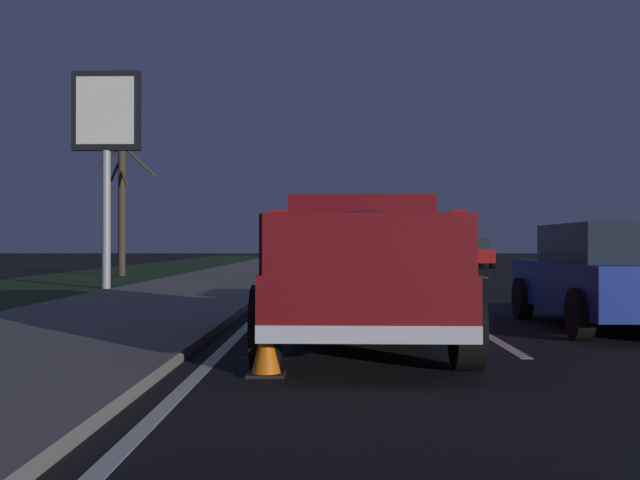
{
  "coord_description": "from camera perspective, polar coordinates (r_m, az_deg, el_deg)",
  "views": [
    {
      "loc": [
        -0.65,
        3.87,
        1.26
      ],
      "look_at": [
        9.16,
        4.02,
        1.3
      ],
      "focal_mm": 44.51,
      "sensor_mm": 36.0,
      "label": 1
    }
  ],
  "objects": [
    {
      "name": "sedan_blue",
      "position": [
        12.39,
        20.15,
        -2.41
      ],
      "size": [
        4.41,
        2.04,
        1.54
      ],
      "color": "navy",
      "rests_on": "ground"
    },
    {
      "name": "ground",
      "position": [
        27.95,
        8.83,
        -2.82
      ],
      "size": [
        144.0,
        144.0,
        0.0
      ],
      "primitive_type": "plane",
      "color": "black"
    },
    {
      "name": "grass_verge",
      "position": [
        28.97,
        -16.39,
        -2.71
      ],
      "size": [
        108.0,
        6.0,
        0.01
      ],
      "primitive_type": "cube",
      "color": "#1E3819",
      "rests_on": "ground"
    },
    {
      "name": "gas_price_sign",
      "position": [
        22.95,
        -15.12,
        7.83
      ],
      "size": [
        0.27,
        1.9,
        6.03
      ],
      "color": "#99999E",
      "rests_on": "ground"
    },
    {
      "name": "lane_markings",
      "position": [
        30.4,
        2.33,
        -2.6
      ],
      "size": [
        108.0,
        7.04,
        0.01
      ],
      "color": "silver",
      "rests_on": "ground"
    },
    {
      "name": "sidewalk_shoulder",
      "position": [
        27.9,
        -6.52,
        -2.7
      ],
      "size": [
        108.0,
        4.0,
        0.12
      ],
      "primitive_type": "cube",
      "color": "slate",
      "rests_on": "ground"
    },
    {
      "name": "bare_tree_far",
      "position": [
        31.57,
        -14.06,
        2.53
      ],
      "size": [
        1.36,
        2.41,
        5.17
      ],
      "color": "#423323",
      "rests_on": "ground"
    },
    {
      "name": "traffic_cone_near",
      "position": [
        7.59,
        -3.9,
        -7.6
      ],
      "size": [
        0.36,
        0.36,
        0.58
      ],
      "color": "black",
      "rests_on": "ground"
    },
    {
      "name": "sedan_red",
      "position": [
        41.78,
        10.72,
        -0.89
      ],
      "size": [
        4.41,
        2.03,
        1.54
      ],
      "color": "maroon",
      "rests_on": "ground"
    },
    {
      "name": "pickup_truck",
      "position": [
        9.75,
        3.05,
        -1.86
      ],
      "size": [
        5.46,
        2.35,
        1.87
      ],
      "color": "maroon",
      "rests_on": "ground"
    }
  ]
}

